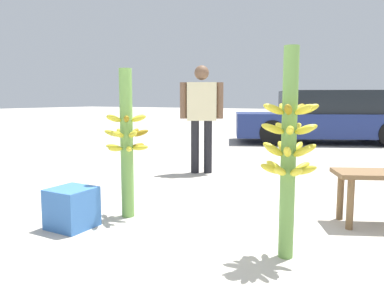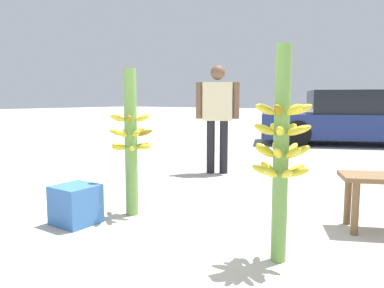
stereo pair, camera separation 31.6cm
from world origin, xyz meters
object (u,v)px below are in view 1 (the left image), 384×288
(banana_stalk_center, at_px, (289,148))
(vendor_person, at_px, (202,110))
(produce_crate, at_px, (72,208))
(banana_stalk_left, at_px, (127,141))
(parked_car, at_px, (325,118))

(banana_stalk_center, distance_m, vendor_person, 3.13)
(banana_stalk_center, distance_m, produce_crate, 1.93)
(banana_stalk_left, bearing_deg, parked_car, 85.86)
(vendor_person, distance_m, produce_crate, 2.85)
(banana_stalk_center, xyz_separation_m, vendor_person, (-1.96, 2.43, 0.18))
(produce_crate, bearing_deg, banana_stalk_left, 65.03)
(banana_stalk_left, bearing_deg, produce_crate, -114.97)
(vendor_person, xyz_separation_m, parked_car, (0.92, 5.12, -0.32))
(vendor_person, height_order, parked_car, vendor_person)
(banana_stalk_left, height_order, banana_stalk_center, banana_stalk_center)
(banana_stalk_center, distance_m, parked_car, 7.63)
(banana_stalk_left, xyz_separation_m, banana_stalk_center, (1.58, -0.19, 0.05))
(banana_stalk_left, relative_size, parked_car, 0.30)
(parked_car, distance_m, produce_crate, 7.90)
(parked_car, bearing_deg, vendor_person, 146.24)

